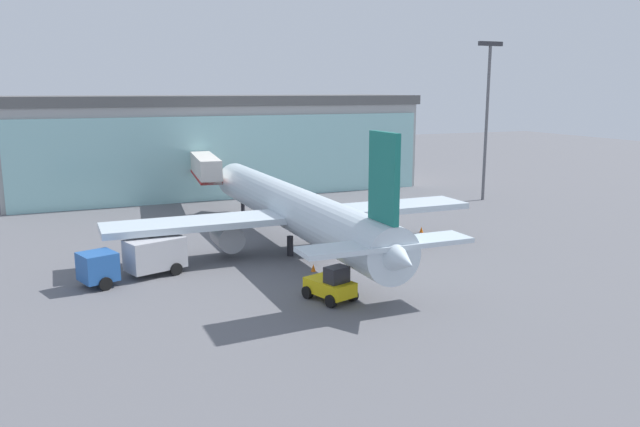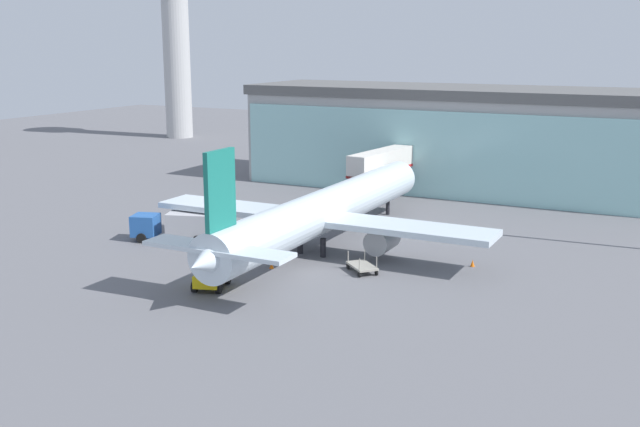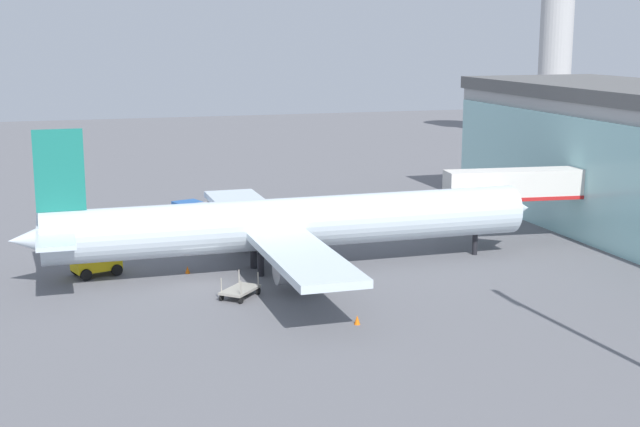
% 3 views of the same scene
% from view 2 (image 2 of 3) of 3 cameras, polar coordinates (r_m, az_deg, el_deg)
% --- Properties ---
extents(ground, '(240.00, 240.00, 0.00)m').
position_cam_2_polar(ground, '(59.03, -1.28, -4.41)').
color(ground, slate).
extents(terminal_building, '(52.32, 16.46, 12.33)m').
position_cam_2_polar(terminal_building, '(93.49, 10.49, 5.69)').
color(terminal_building, '#9E9E9E').
rests_on(terminal_building, ground).
extents(jet_bridge, '(3.70, 14.72, 5.99)m').
position_cam_2_polar(jet_bridge, '(84.44, 5.25, 4.02)').
color(jet_bridge, silver).
rests_on(jet_bridge, ground).
extents(control_tower, '(8.83, 8.83, 32.57)m').
position_cam_2_polar(control_tower, '(144.35, -10.94, 13.37)').
color(control_tower, '#B0B0B0').
rests_on(control_tower, ground).
extents(airplane, '(30.64, 38.35, 10.63)m').
position_cam_2_polar(airplane, '(64.32, 0.20, 0.13)').
color(airplane, silver).
rests_on(airplane, ground).
extents(catering_truck, '(7.62, 4.46, 2.65)m').
position_cam_2_polar(catering_truck, '(68.67, -10.95, -0.90)').
color(catering_truck, '#2659A5').
rests_on(catering_truck, ground).
extents(baggage_cart, '(3.16, 3.06, 1.50)m').
position_cam_2_polar(baggage_cart, '(58.69, 3.22, -4.02)').
color(baggage_cart, '#9E998C').
rests_on(baggage_cart, ground).
extents(pushback_tug, '(2.99, 3.60, 2.30)m').
position_cam_2_polar(pushback_tug, '(55.26, -8.34, -4.71)').
color(pushback_tug, yellow).
rests_on(pushback_tug, ground).
extents(safety_cone_nose, '(0.36, 0.36, 0.55)m').
position_cam_2_polar(safety_cone_nose, '(59.76, -3.72, -3.94)').
color(safety_cone_nose, orange).
rests_on(safety_cone_nose, ground).
extents(safety_cone_wingtip, '(0.36, 0.36, 0.55)m').
position_cam_2_polar(safety_cone_wingtip, '(61.36, 11.54, -3.73)').
color(safety_cone_wingtip, orange).
rests_on(safety_cone_wingtip, ground).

